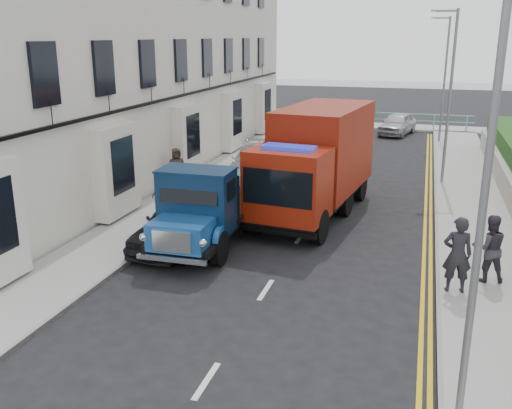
# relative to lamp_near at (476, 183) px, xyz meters

# --- Properties ---
(ground) EXTENTS (120.00, 120.00, 0.00)m
(ground) POSITION_rel_lamp_near_xyz_m (-4.18, 2.00, -4.00)
(ground) COLOR black
(ground) RESTS_ON ground
(pavement_west) EXTENTS (2.40, 38.00, 0.12)m
(pavement_west) POSITION_rel_lamp_near_xyz_m (-9.38, 11.00, -3.94)
(pavement_west) COLOR gray
(pavement_west) RESTS_ON ground
(pavement_east) EXTENTS (2.60, 38.00, 0.12)m
(pavement_east) POSITION_rel_lamp_near_xyz_m (1.12, 11.00, -3.94)
(pavement_east) COLOR gray
(pavement_east) RESTS_ON ground
(promenade) EXTENTS (30.00, 2.50, 0.12)m
(promenade) POSITION_rel_lamp_near_xyz_m (-4.18, 31.00, -3.94)
(promenade) COLOR gray
(promenade) RESTS_ON ground
(sea_plane) EXTENTS (120.00, 120.00, 0.00)m
(sea_plane) POSITION_rel_lamp_near_xyz_m (-4.18, 62.00, -4.00)
(sea_plane) COLOR slate
(sea_plane) RESTS_ON ground
(terrace_west) EXTENTS (6.31, 30.20, 14.25)m
(terrace_west) POSITION_rel_lamp_near_xyz_m (-13.65, 15.00, 3.17)
(terrace_west) COLOR silver
(terrace_west) RESTS_ON ground
(seafront_railing) EXTENTS (13.00, 0.08, 1.11)m
(seafront_railing) POSITION_rel_lamp_near_xyz_m (-4.18, 30.20, -3.42)
(seafront_railing) COLOR #59B2A5
(seafront_railing) RESTS_ON ground
(lamp_near) EXTENTS (1.23, 0.18, 7.00)m
(lamp_near) POSITION_rel_lamp_near_xyz_m (0.00, 0.00, 0.00)
(lamp_near) COLOR slate
(lamp_near) RESTS_ON ground
(lamp_mid) EXTENTS (1.23, 0.18, 7.00)m
(lamp_mid) POSITION_rel_lamp_near_xyz_m (0.00, 16.00, 0.00)
(lamp_mid) COLOR slate
(lamp_mid) RESTS_ON ground
(lamp_far) EXTENTS (1.23, 0.18, 7.00)m
(lamp_far) POSITION_rel_lamp_near_xyz_m (0.00, 26.00, 0.00)
(lamp_far) COLOR slate
(lamp_far) RESTS_ON ground
(bedford_lorry) EXTENTS (2.14, 5.18, 2.42)m
(bedford_lorry) POSITION_rel_lamp_near_xyz_m (-6.71, 6.03, -2.88)
(bedford_lorry) COLOR black
(bedford_lorry) RESTS_ON ground
(red_lorry) EXTENTS (3.19, 7.21, 3.65)m
(red_lorry) POSITION_rel_lamp_near_xyz_m (-4.19, 10.50, -2.05)
(red_lorry) COLOR black
(red_lorry) RESTS_ON ground
(parked_car_front) EXTENTS (1.96, 4.26, 1.42)m
(parked_car_front) POSITION_rel_lamp_near_xyz_m (-7.43, 6.28, -3.29)
(parked_car_front) COLOR black
(parked_car_front) RESTS_ON ground
(parked_car_mid) EXTENTS (1.78, 4.71, 1.53)m
(parked_car_mid) POSITION_rel_lamp_near_xyz_m (-6.78, 14.00, -3.23)
(parked_car_mid) COLOR #62B1D2
(parked_car_mid) RESTS_ON ground
(parked_car_rear) EXTENTS (2.27, 4.76, 1.34)m
(parked_car_rear) POSITION_rel_lamp_near_xyz_m (-7.78, 15.13, -3.33)
(parked_car_rear) COLOR #B3B1B6
(parked_car_rear) RESTS_ON ground
(seafront_car_left) EXTENTS (3.22, 6.09, 1.63)m
(seafront_car_left) POSITION_rel_lamp_near_xyz_m (-7.68, 23.14, -3.18)
(seafront_car_left) COLOR black
(seafront_car_left) RESTS_ON ground
(seafront_car_right) EXTENTS (2.48, 4.24, 1.36)m
(seafront_car_right) POSITION_rel_lamp_near_xyz_m (-2.39, 28.33, -3.32)
(seafront_car_right) COLOR #B0AFB4
(seafront_car_right) RESTS_ON ground
(pedestrian_east_near) EXTENTS (0.73, 0.53, 1.87)m
(pedestrian_east_near) POSITION_rel_lamp_near_xyz_m (0.22, 4.99, -2.94)
(pedestrian_east_near) COLOR black
(pedestrian_east_near) RESTS_ON pavement_east
(pedestrian_east_far) EXTENTS (0.95, 0.80, 1.72)m
(pedestrian_east_far) POSITION_rel_lamp_near_xyz_m (1.01, 5.86, -3.02)
(pedestrian_east_far) COLOR #332E38
(pedestrian_east_far) RESTS_ON pavement_east
(pedestrian_west_near) EXTENTS (1.07, 0.68, 1.69)m
(pedestrian_west_near) POSITION_rel_lamp_near_xyz_m (-8.58, 7.89, -3.03)
(pedestrian_west_near) COLOR #19232D
(pedestrian_west_near) RESTS_ON pavement_west
(pedestrian_west_far) EXTENTS (0.92, 0.85, 1.57)m
(pedestrian_west_far) POSITION_rel_lamp_near_xyz_m (-10.18, 12.19, -3.09)
(pedestrian_west_far) COLOR #362A27
(pedestrian_west_far) RESTS_ON pavement_west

